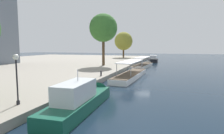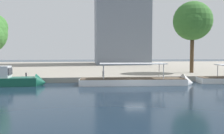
{
  "view_description": "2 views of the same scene",
  "coord_description": "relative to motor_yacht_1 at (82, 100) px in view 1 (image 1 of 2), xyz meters",
  "views": [
    {
      "loc": [
        -31.13,
        -4.64,
        5.34
      ],
      "look_at": [
        -2.46,
        4.38,
        2.06
      ],
      "focal_mm": 30.88,
      "sensor_mm": 36.0,
      "label": 1
    },
    {
      "loc": [
        -5.86,
        -28.87,
        4.25
      ],
      "look_at": [
        -2.55,
        3.02,
        2.28
      ],
      "focal_mm": 38.75,
      "sensor_mm": 36.0,
      "label": 2
    }
  ],
  "objects": [
    {
      "name": "tour_boat_2",
      "position": [
        17.66,
        -0.7,
        -0.39
      ],
      "size": [
        15.09,
        3.35,
        3.86
      ],
      "rotation": [
        0.0,
        0.0,
        -0.05
      ],
      "color": "white",
      "rests_on": "ground_plane"
    },
    {
      "name": "ground_plane",
      "position": [
        16.56,
        -2.66,
        -0.73
      ],
      "size": [
        220.0,
        220.0,
        0.0
      ],
      "primitive_type": "plane",
      "color": "#142333"
    },
    {
      "name": "motor_yacht_1",
      "position": [
        0.0,
        0.0,
        0.0
      ],
      "size": [
        10.82,
        2.77,
        4.26
      ],
      "rotation": [
        0.0,
        0.0,
        0.04
      ],
      "color": "#14513D",
      "rests_on": "ground_plane"
    },
    {
      "name": "mooring_bollard_0",
      "position": [
        2.31,
        2.77,
        0.39
      ],
      "size": [
        0.22,
        0.22,
        0.74
      ],
      "color": "#2D2D33",
      "rests_on": "dock_promenade"
    },
    {
      "name": "lamp_post",
      "position": [
        -2.63,
        4.28,
        2.62
      ],
      "size": [
        0.44,
        0.44,
        3.98
      ],
      "color": "black",
      "rests_on": "dock_promenade"
    },
    {
      "name": "tour_boat_3",
      "position": [
        34.02,
        -0.23,
        -0.46
      ],
      "size": [
        15.01,
        3.86,
        3.61
      ],
      "rotation": [
        0.0,
        0.0,
        -0.09
      ],
      "color": "silver",
      "rests_on": "ground_plane"
    },
    {
      "name": "mooring_bollard_1",
      "position": [
        13.04,
        3.18,
        0.44
      ],
      "size": [
        0.28,
        0.28,
        0.84
      ],
      "color": "#2D2D33",
      "rests_on": "dock_promenade"
    },
    {
      "name": "tree_1",
      "position": [
        61.53,
        11.84,
        6.6
      ],
      "size": [
        7.41,
        7.29,
        10.23
      ],
      "color": "#4C3823",
      "rests_on": "dock_promenade"
    },
    {
      "name": "motor_yacht_4",
      "position": [
        51.61,
        -1.2,
        -0.11
      ],
      "size": [
        7.7,
        2.88,
        4.1
      ],
      "rotation": [
        0.0,
        0.0,
        0.02
      ],
      "color": "black",
      "rests_on": "ground_plane"
    },
    {
      "name": "tree_0",
      "position": [
        28.66,
        8.34,
        8.98
      ],
      "size": [
        6.62,
        6.74,
        12.19
      ],
      "color": "#4C3823",
      "rests_on": "dock_promenade"
    }
  ]
}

